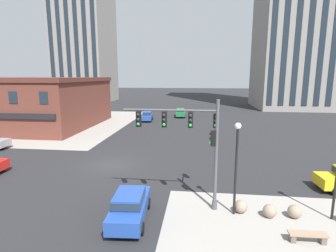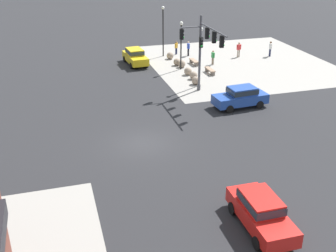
{
  "view_description": "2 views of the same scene",
  "coord_description": "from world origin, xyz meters",
  "px_view_note": "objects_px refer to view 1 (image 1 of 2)",
  "views": [
    {
      "loc": [
        7.85,
        -22.35,
        7.93
      ],
      "look_at": [
        4.77,
        3.71,
        2.99
      ],
      "focal_mm": 28.33,
      "sensor_mm": 36.0,
      "label": 1
    },
    {
      "loc": [
        -24.7,
        5.48,
        12.92
      ],
      "look_at": [
        -1.55,
        -1.3,
        1.8
      ],
      "focal_mm": 44.86,
      "sensor_mm": 36.0,
      "label": 2
    }
  ],
  "objects_px": {
    "street_lamp_corner_near": "(236,158)",
    "car_main_southbound_near": "(180,112)",
    "traffic_signal_main": "(196,137)",
    "car_cross_westbound": "(130,205)",
    "car_main_northbound_far": "(147,116)",
    "bollard_sphere_curb_b": "(270,211)",
    "bollard_sphere_curb_a": "(241,206)",
    "bollard_sphere_curb_c": "(295,211)",
    "bench_near_signal": "(308,236)"
  },
  "relations": [
    {
      "from": "street_lamp_corner_near",
      "to": "car_main_southbound_near",
      "type": "height_order",
      "value": "street_lamp_corner_near"
    },
    {
      "from": "traffic_signal_main",
      "to": "car_cross_westbound",
      "type": "xyz_separation_m",
      "value": [
        -3.53,
        -2.04,
        -3.48
      ]
    },
    {
      "from": "traffic_signal_main",
      "to": "car_cross_westbound",
      "type": "bearing_deg",
      "value": -149.99
    },
    {
      "from": "car_main_northbound_far",
      "to": "car_cross_westbound",
      "type": "distance_m",
      "value": 33.69
    },
    {
      "from": "traffic_signal_main",
      "to": "bollard_sphere_curb_b",
      "type": "distance_m",
      "value": 5.93
    },
    {
      "from": "bollard_sphere_curb_a",
      "to": "bollard_sphere_curb_c",
      "type": "relative_size",
      "value": 1.0
    },
    {
      "from": "bollard_sphere_curb_c",
      "to": "car_main_northbound_far",
      "type": "distance_m",
      "value": 35.13
    },
    {
      "from": "bollard_sphere_curb_a",
      "to": "street_lamp_corner_near",
      "type": "xyz_separation_m",
      "value": [
        -0.42,
        -0.22,
        3.02
      ]
    },
    {
      "from": "car_main_southbound_near",
      "to": "car_cross_westbound",
      "type": "distance_m",
      "value": 38.56
    },
    {
      "from": "traffic_signal_main",
      "to": "bollard_sphere_curb_a",
      "type": "relative_size",
      "value": 8.68
    },
    {
      "from": "bollard_sphere_curb_b",
      "to": "car_cross_westbound",
      "type": "relative_size",
      "value": 0.17
    },
    {
      "from": "traffic_signal_main",
      "to": "street_lamp_corner_near",
      "type": "bearing_deg",
      "value": -15.63
    },
    {
      "from": "street_lamp_corner_near",
      "to": "car_main_southbound_near",
      "type": "relative_size",
      "value": 1.2
    },
    {
      "from": "traffic_signal_main",
      "to": "bench_near_signal",
      "type": "xyz_separation_m",
      "value": [
        5.52,
        -2.97,
        -4.07
      ]
    },
    {
      "from": "bollard_sphere_curb_a",
      "to": "car_main_northbound_far",
      "type": "xyz_separation_m",
      "value": [
        -11.85,
        31.61,
        0.53
      ]
    },
    {
      "from": "car_cross_westbound",
      "to": "bollard_sphere_curb_b",
      "type": "bearing_deg",
      "value": 9.18
    },
    {
      "from": "bollard_sphere_curb_c",
      "to": "car_cross_westbound",
      "type": "relative_size",
      "value": 0.17
    },
    {
      "from": "street_lamp_corner_near",
      "to": "bollard_sphere_curb_b",
      "type": "bearing_deg",
      "value": -3.69
    },
    {
      "from": "bollard_sphere_curb_a",
      "to": "street_lamp_corner_near",
      "type": "distance_m",
      "value": 3.05
    },
    {
      "from": "bollard_sphere_curb_a",
      "to": "bollard_sphere_curb_c",
      "type": "height_order",
      "value": "same"
    },
    {
      "from": "bollard_sphere_curb_c",
      "to": "car_main_southbound_near",
      "type": "xyz_separation_m",
      "value": [
        -9.16,
        37.2,
        0.53
      ]
    },
    {
      "from": "bollard_sphere_curb_c",
      "to": "car_cross_westbound",
      "type": "distance_m",
      "value": 9.33
    },
    {
      "from": "bollard_sphere_curb_b",
      "to": "car_main_northbound_far",
      "type": "xyz_separation_m",
      "value": [
        -13.41,
        31.96,
        0.53
      ]
    },
    {
      "from": "street_lamp_corner_near",
      "to": "car_cross_westbound",
      "type": "bearing_deg",
      "value": -166.61
    },
    {
      "from": "bench_near_signal",
      "to": "bollard_sphere_curb_c",
      "type": "bearing_deg",
      "value": 85.95
    },
    {
      "from": "bench_near_signal",
      "to": "traffic_signal_main",
      "type": "bearing_deg",
      "value": 151.75
    },
    {
      "from": "traffic_signal_main",
      "to": "bollard_sphere_curb_c",
      "type": "bearing_deg",
      "value": -6.74
    },
    {
      "from": "bollard_sphere_curb_a",
      "to": "car_main_southbound_near",
      "type": "height_order",
      "value": "car_main_southbound_near"
    },
    {
      "from": "bollard_sphere_curb_b",
      "to": "car_main_southbound_near",
      "type": "relative_size",
      "value": 0.17
    },
    {
      "from": "traffic_signal_main",
      "to": "bollard_sphere_curb_a",
      "type": "height_order",
      "value": "traffic_signal_main"
    },
    {
      "from": "bench_near_signal",
      "to": "street_lamp_corner_near",
      "type": "bearing_deg",
      "value": 144.13
    },
    {
      "from": "bollard_sphere_curb_a",
      "to": "traffic_signal_main",
      "type": "bearing_deg",
      "value": 171.13
    },
    {
      "from": "bench_near_signal",
      "to": "street_lamp_corner_near",
      "type": "distance_m",
      "value": 5.01
    },
    {
      "from": "bollard_sphere_curb_c",
      "to": "car_main_northbound_far",
      "type": "relative_size",
      "value": 0.17
    },
    {
      "from": "bollard_sphere_curb_b",
      "to": "bench_near_signal",
      "type": "distance_m",
      "value": 2.52
    },
    {
      "from": "car_cross_westbound",
      "to": "car_main_northbound_far",
      "type": "bearing_deg",
      "value": 99.55
    },
    {
      "from": "bollard_sphere_curb_a",
      "to": "bollard_sphere_curb_b",
      "type": "height_order",
      "value": "same"
    },
    {
      "from": "bollard_sphere_curb_c",
      "to": "car_cross_westbound",
      "type": "bearing_deg",
      "value": -171.56
    },
    {
      "from": "traffic_signal_main",
      "to": "car_cross_westbound",
      "type": "distance_m",
      "value": 5.36
    },
    {
      "from": "bollard_sphere_curb_b",
      "to": "bollard_sphere_curb_c",
      "type": "height_order",
      "value": "same"
    },
    {
      "from": "bollard_sphere_curb_a",
      "to": "street_lamp_corner_near",
      "type": "height_order",
      "value": "street_lamp_corner_near"
    },
    {
      "from": "car_main_northbound_far",
      "to": "car_cross_westbound",
      "type": "relative_size",
      "value": 1.01
    },
    {
      "from": "bollard_sphere_curb_b",
      "to": "street_lamp_corner_near",
      "type": "relative_size",
      "value": 0.14
    },
    {
      "from": "traffic_signal_main",
      "to": "bench_near_signal",
      "type": "height_order",
      "value": "traffic_signal_main"
    },
    {
      "from": "car_main_northbound_far",
      "to": "bench_near_signal",
      "type": "bearing_deg",
      "value": -66.8
    },
    {
      "from": "traffic_signal_main",
      "to": "car_main_northbound_far",
      "type": "bearing_deg",
      "value": 106.29
    },
    {
      "from": "bollard_sphere_curb_a",
      "to": "bollard_sphere_curb_b",
      "type": "distance_m",
      "value": 1.59
    },
    {
      "from": "bollard_sphere_curb_a",
      "to": "car_cross_westbound",
      "type": "xyz_separation_m",
      "value": [
        -6.26,
        -1.61,
        0.53
      ]
    },
    {
      "from": "bollard_sphere_curb_b",
      "to": "car_main_northbound_far",
      "type": "height_order",
      "value": "car_main_northbound_far"
    },
    {
      "from": "car_main_northbound_far",
      "to": "bollard_sphere_curb_b",
      "type": "bearing_deg",
      "value": -67.25
    }
  ]
}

